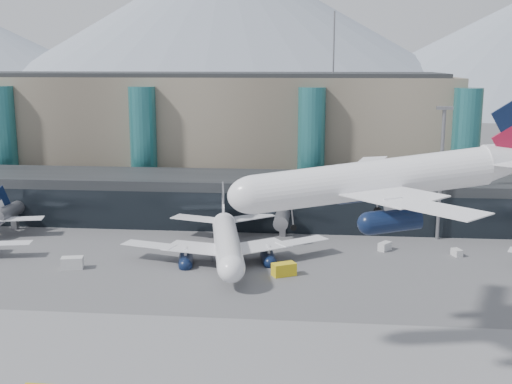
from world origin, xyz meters
TOP-DOWN VIEW (x-y plane):
  - ground at (0.00, 0.00)m, footprint 900.00×900.00m
  - concourse at (-0.02, 57.73)m, footprint 170.00×27.00m
  - terminal_main at (-25.00, 90.00)m, footprint 130.00×30.00m
  - teal_towers at (-14.99, 74.01)m, footprint 116.40×19.40m
  - mountain_ridge at (15.97, 380.00)m, footprint 910.00×400.00m
  - lightmast_mid at (30.00, 48.00)m, footprint 3.00×1.20m
  - hero_jet at (16.16, -4.55)m, footprint 37.54×37.11m
  - jet_parked_mid at (-9.08, 32.52)m, footprint 37.49×38.10m
  - veh_a at (-33.60, 23.38)m, footprint 3.89×2.75m
  - veh_d at (19.12, 39.17)m, footprint 2.72×2.97m
  - veh_g at (31.49, 36.96)m, footprint 1.89×2.45m
  - veh_h at (1.60, 23.41)m, footprint 4.21×3.48m

SIDE VIEW (x-z plane):
  - ground at x=0.00m, z-range 0.00..0.00m
  - veh_g at x=31.49m, z-range 0.00..1.26m
  - veh_d at x=19.12m, z-range 0.00..1.51m
  - veh_a at x=-33.60m, z-range 0.00..1.98m
  - veh_h at x=1.60m, z-range 0.00..2.06m
  - jet_parked_mid at x=-9.08m, z-range -1.50..10.79m
  - concourse at x=-0.02m, z-range -0.03..9.97m
  - teal_towers at x=-14.99m, z-range -8.99..37.01m
  - lightmast_mid at x=30.00m, z-range 1.62..27.22m
  - terminal_main at x=-25.00m, z-range -0.06..30.94m
  - hero_jet at x=16.16m, z-range 16.48..28.61m
  - mountain_ridge at x=15.97m, z-range -9.26..100.74m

